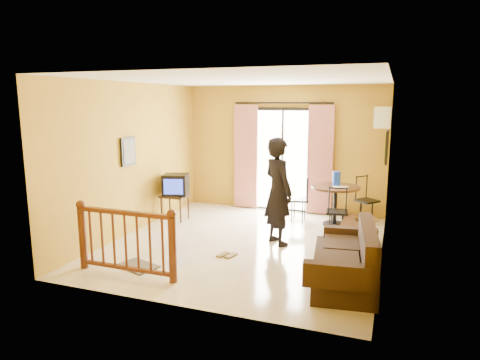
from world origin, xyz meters
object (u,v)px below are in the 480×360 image
(dining_table, at_px, (335,194))
(standing_person, at_px, (278,191))
(television, at_px, (176,185))
(coffee_table, at_px, (358,230))
(sofa, at_px, (348,262))

(dining_table, height_order, standing_person, standing_person)
(television, height_order, dining_table, television)
(coffee_table, bearing_deg, sofa, -89.88)
(television, distance_m, dining_table, 3.26)
(standing_person, bearing_deg, sofa, 177.70)
(dining_table, bearing_deg, sofa, -78.72)
(coffee_table, xyz_separation_m, sofa, (0.00, -1.64, 0.02))
(coffee_table, height_order, standing_person, standing_person)
(coffee_table, relative_size, sofa, 0.54)
(television, height_order, standing_person, standing_person)
(television, relative_size, sofa, 0.33)
(sofa, bearing_deg, television, 144.03)
(television, xyz_separation_m, standing_person, (2.38, -0.72, 0.18))
(sofa, relative_size, standing_person, 0.98)
(television, height_order, coffee_table, television)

